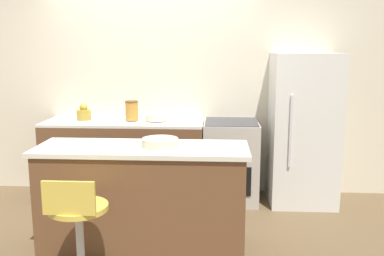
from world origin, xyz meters
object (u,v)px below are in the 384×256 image
at_px(mixing_bowl, 156,117).
at_px(stool_chair, 78,230).
at_px(oven_range, 231,161).
at_px(refrigerator, 303,129).
at_px(kettle, 84,113).

bearing_deg(mixing_bowl, stool_chair, -98.98).
relative_size(oven_range, refrigerator, 0.55).
relative_size(kettle, mixing_bowl, 0.80).
relative_size(refrigerator, stool_chair, 1.96).
xyz_separation_m(oven_range, kettle, (-1.74, 0.02, 0.55)).
bearing_deg(stool_chair, oven_range, 58.68).
height_order(refrigerator, kettle, refrigerator).
bearing_deg(oven_range, mixing_bowl, 178.94).
height_order(stool_chair, kettle, kettle).
bearing_deg(refrigerator, oven_range, 179.03).
distance_m(oven_range, kettle, 1.82).
bearing_deg(oven_range, kettle, 179.47).
xyz_separation_m(oven_range, mixing_bowl, (-0.88, 0.02, 0.51)).
xyz_separation_m(refrigerator, kettle, (-2.56, 0.03, 0.16)).
xyz_separation_m(refrigerator, mixing_bowl, (-1.70, 0.03, 0.12)).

